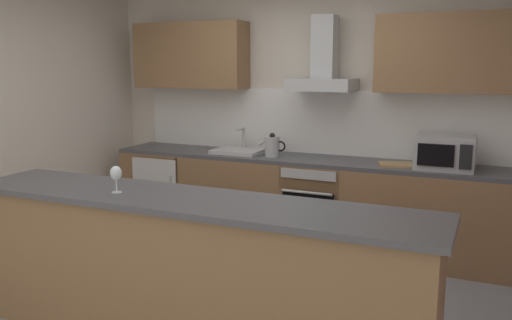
# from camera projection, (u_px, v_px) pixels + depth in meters

# --- Properties ---
(ground) EXTENTS (5.55, 4.77, 0.02)m
(ground) POSITION_uv_depth(u_px,v_px,m) (230.00, 307.00, 4.06)
(ground) COLOR gray
(wall_back) EXTENTS (5.55, 0.12, 2.60)m
(wall_back) POSITION_uv_depth(u_px,v_px,m) (313.00, 114.00, 5.58)
(wall_back) COLOR silver
(wall_back) RESTS_ON ground
(backsplash_tile) EXTENTS (3.87, 0.02, 0.66)m
(backsplash_tile) POSITION_uv_depth(u_px,v_px,m) (311.00, 122.00, 5.53)
(backsplash_tile) COLOR white
(counter_back) EXTENTS (4.01, 0.60, 0.90)m
(counter_back) POSITION_uv_depth(u_px,v_px,m) (300.00, 201.00, 5.39)
(counter_back) COLOR olive
(counter_back) RESTS_ON ground
(counter_island) EXTENTS (3.19, 0.64, 0.99)m
(counter_island) POSITION_uv_depth(u_px,v_px,m) (188.00, 271.00, 3.43)
(counter_island) COLOR olive
(counter_island) RESTS_ON ground
(upper_cabinets) EXTENTS (3.95, 0.32, 0.70)m
(upper_cabinets) POSITION_uv_depth(u_px,v_px,m) (307.00, 55.00, 5.27)
(upper_cabinets) COLOR olive
(oven) EXTENTS (0.60, 0.62, 0.80)m
(oven) POSITION_uv_depth(u_px,v_px,m) (317.00, 203.00, 5.29)
(oven) COLOR slate
(oven) RESTS_ON ground
(refrigerator) EXTENTS (0.58, 0.60, 0.85)m
(refrigerator) POSITION_uv_depth(u_px,v_px,m) (169.00, 190.00, 5.99)
(refrigerator) COLOR white
(refrigerator) RESTS_ON ground
(microwave) EXTENTS (0.50, 0.38, 0.30)m
(microwave) POSITION_uv_depth(u_px,v_px,m) (445.00, 152.00, 4.68)
(microwave) COLOR #B7BABC
(microwave) RESTS_ON counter_back
(sink) EXTENTS (0.50, 0.40, 0.26)m
(sink) POSITION_uv_depth(u_px,v_px,m) (239.00, 151.00, 5.56)
(sink) COLOR silver
(sink) RESTS_ON counter_back
(kettle) EXTENTS (0.29, 0.15, 0.24)m
(kettle) POSITION_uv_depth(u_px,v_px,m) (272.00, 146.00, 5.35)
(kettle) COLOR #B7BABC
(kettle) RESTS_ON counter_back
(range_hood) EXTENTS (0.62, 0.45, 0.72)m
(range_hood) POSITION_uv_depth(u_px,v_px,m) (324.00, 67.00, 5.17)
(range_hood) COLOR #B7BABC
(wine_glass) EXTENTS (0.08, 0.08, 0.18)m
(wine_glass) POSITION_uv_depth(u_px,v_px,m) (116.00, 174.00, 3.45)
(wine_glass) COLOR silver
(wine_glass) RESTS_ON counter_island
(chopping_board) EXTENTS (0.39, 0.31, 0.02)m
(chopping_board) POSITION_uv_depth(u_px,v_px,m) (398.00, 164.00, 4.87)
(chopping_board) COLOR tan
(chopping_board) RESTS_ON counter_back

